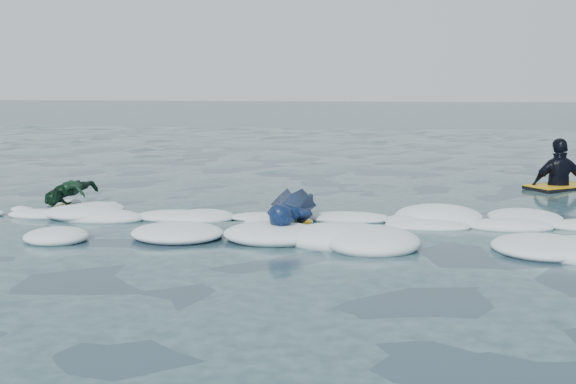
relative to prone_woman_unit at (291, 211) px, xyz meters
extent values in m
plane|color=#162534|center=(-1.01, -1.08, -0.24)|extent=(120.00, 120.00, 0.00)
cube|color=black|center=(0.00, -0.22, -0.20)|extent=(0.82, 1.27, 0.06)
cube|color=gold|center=(0.00, -0.22, -0.16)|extent=(0.79, 1.24, 0.02)
imported|color=navy|center=(0.00, 0.03, 0.02)|extent=(0.68, 1.79, 0.43)
cube|color=black|center=(-3.51, 0.84, -0.21)|extent=(0.52, 0.80, 0.04)
cube|color=gold|center=(-3.51, 0.84, -0.19)|extent=(0.50, 0.78, 0.01)
cube|color=#1869B6|center=(-3.51, 0.84, -0.18)|extent=(0.25, 0.72, 0.00)
imported|color=#0E351A|center=(-3.51, 1.04, -0.01)|extent=(0.67, 1.17, 0.42)
cube|color=black|center=(4.33, 4.07, -0.20)|extent=(1.35, 1.20, 0.06)
cube|color=gold|center=(4.33, 4.07, -0.16)|extent=(1.31, 1.16, 0.02)
imported|color=black|center=(4.33, 4.07, -0.20)|extent=(1.11, 0.64, 1.78)
camera|label=1|loc=(1.20, -9.25, 1.70)|focal=45.00mm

